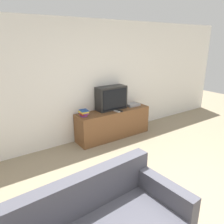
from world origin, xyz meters
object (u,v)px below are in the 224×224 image
at_px(television, 111,98).
at_px(remote_on_stand, 120,111).
at_px(book_stack, 84,113).
at_px(tv_stand, 113,123).
at_px(set_top_box, 133,105).
at_px(remote_secondary, 117,111).

xyz_separation_m(television, remote_on_stand, (0.07, -0.24, -0.26)).
relative_size(book_stack, remote_on_stand, 1.37).
height_order(tv_stand, book_stack, book_stack).
height_order(television, book_stack, television).
distance_m(television, set_top_box, 0.64).
bearing_deg(tv_stand, set_top_box, 2.33).
relative_size(tv_stand, remote_on_stand, 12.13).
bearing_deg(remote_secondary, book_stack, 168.77).
bearing_deg(book_stack, remote_on_stand, -10.61).
bearing_deg(set_top_box, tv_stand, -177.67).
bearing_deg(television, set_top_box, -6.11).
height_order(book_stack, remote_secondary, book_stack).
relative_size(tv_stand, television, 2.52).
bearing_deg(book_stack, remote_secondary, -11.23).
xyz_separation_m(book_stack, remote_on_stand, (0.83, -0.16, -0.06)).
distance_m(television, remote_secondary, 0.35).
height_order(television, remote_on_stand, television).
bearing_deg(remote_secondary, television, 88.05).
distance_m(book_stack, remote_on_stand, 0.85).
bearing_deg(remote_on_stand, book_stack, 169.39).
bearing_deg(book_stack, television, 6.57).
relative_size(book_stack, remote_secondary, 1.20).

